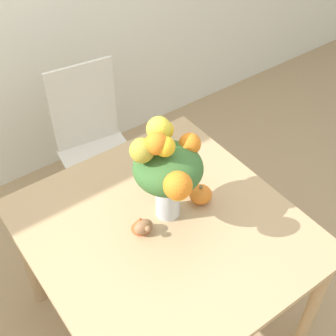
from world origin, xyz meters
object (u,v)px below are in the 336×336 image
object	(u,v)px
flower_vase	(167,168)
turkey_figurine	(142,225)
dining_chair_near_window	(95,147)
pumpkin	(201,194)

from	to	relation	value
flower_vase	turkey_figurine	distance (m)	0.28
flower_vase	dining_chair_near_window	bearing A→B (deg)	83.76
pumpkin	dining_chair_near_window	distance (m)	0.95
pumpkin	dining_chair_near_window	world-z (taller)	dining_chair_near_window
dining_chair_near_window	flower_vase	bearing A→B (deg)	-88.58
flower_vase	turkey_figurine	size ratio (longest dim) A/B	4.10
pumpkin	turkey_figurine	xyz separation A→B (m)	(-0.31, 0.01, -0.01)
turkey_figurine	pumpkin	bearing A→B (deg)	-2.28
pumpkin	flower_vase	bearing A→B (deg)	171.88
pumpkin	dining_chair_near_window	size ratio (longest dim) A/B	0.10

